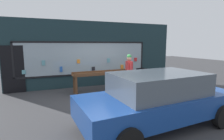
{
  "coord_description": "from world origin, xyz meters",
  "views": [
    {
      "loc": [
        -2.56,
        -6.36,
        2.14
      ],
      "look_at": [
        0.27,
        0.87,
        1.0
      ],
      "focal_mm": 28.0,
      "sensor_mm": 36.0,
      "label": 1
    }
  ],
  "objects": [
    {
      "name": "ground_plane",
      "position": [
        0.0,
        0.0,
        0.0
      ],
      "size": [
        40.0,
        40.0,
        0.0
      ],
      "primitive_type": "plane",
      "color": "#38383A"
    },
    {
      "name": "person_browsing",
      "position": [
        0.91,
        0.45,
        1.01
      ],
      "size": [
        0.31,
        0.66,
        1.72
      ],
      "rotation": [
        0.0,
        0.0,
        1.36
      ],
      "color": "#4C382D",
      "rests_on": "ground_plane"
    },
    {
      "name": "display_table_main",
      "position": [
        -0.0,
        1.07,
        0.76
      ],
      "size": [
        2.95,
        0.66,
        0.94
      ],
      "color": "brown",
      "rests_on": "ground_plane"
    },
    {
      "name": "parked_car",
      "position": [
        0.19,
        -2.65,
        0.74
      ],
      "size": [
        4.35,
        2.15,
        1.41
      ],
      "rotation": [
        0.0,
        0.0,
        0.07
      ],
      "color": "navy",
      "rests_on": "ground_plane"
    },
    {
      "name": "shopfront_facade",
      "position": [
        -0.08,
        2.39,
        1.63
      ],
      "size": [
        8.67,
        0.29,
        3.3
      ],
      "color": "#192D33",
      "rests_on": "ground_plane"
    },
    {
      "name": "small_dog",
      "position": [
        0.45,
        0.24,
        0.25
      ],
      "size": [
        0.41,
        0.5,
        0.38
      ],
      "rotation": [
        0.0,
        0.0,
        0.96
      ],
      "color": "black",
      "rests_on": "ground_plane"
    },
    {
      "name": "sandwich_board_sign",
      "position": [
        2.1,
        1.35,
        0.47
      ],
      "size": [
        0.6,
        0.72,
        0.92
      ],
      "rotation": [
        0.0,
        0.0,
        0.15
      ],
      "color": "black",
      "rests_on": "ground_plane"
    }
  ]
}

